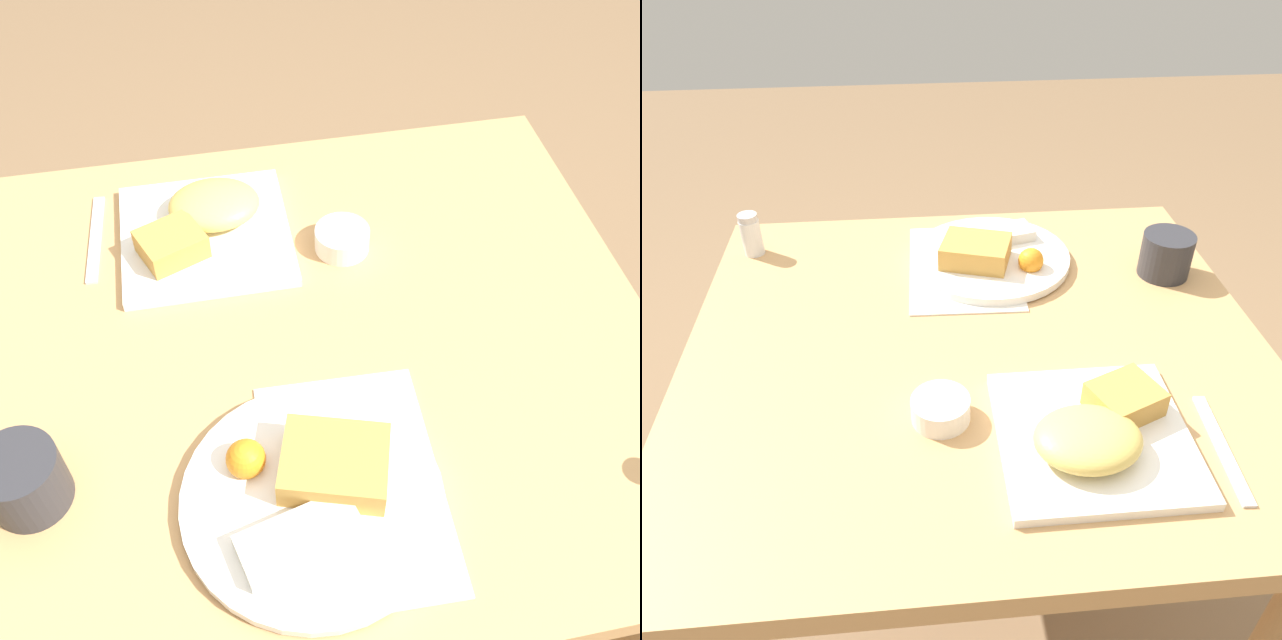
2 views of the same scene
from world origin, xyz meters
The scene contains 9 objects.
ground_plane centered at (0.00, 0.00, 0.00)m, with size 8.00×8.00×0.00m, color #846647.
dining_table centered at (0.00, 0.00, 0.67)m, with size 0.87×0.82×0.77m.
menu_card centered at (0.00, 0.21, 0.77)m, with size 0.20×0.29×0.00m.
plate_square_near centered at (0.12, -0.22, 0.79)m, with size 0.24×0.24×0.06m.
plate_oval_far centered at (0.05, 0.22, 0.79)m, with size 0.28×0.28×0.05m.
sauce_ramekin centered at (-0.06, -0.16, 0.79)m, with size 0.08×0.08×0.03m.
salt_shaker centered at (-0.38, 0.29, 0.81)m, with size 0.04×0.04×0.08m.
butter_knife centered at (0.28, -0.24, 0.77)m, with size 0.03×0.18×0.00m.
coffee_mug centered at (0.34, 0.16, 0.81)m, with size 0.09×0.09×0.08m.
Camera 2 is at (-0.09, -0.73, 1.36)m, focal length 35.00 mm.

